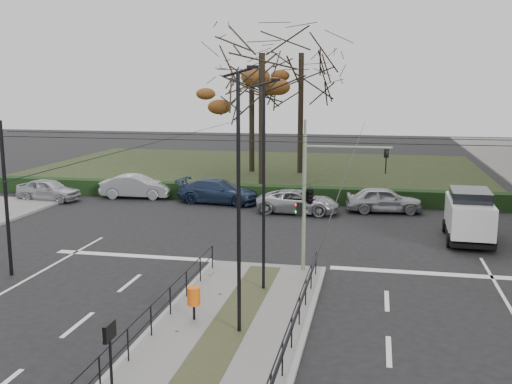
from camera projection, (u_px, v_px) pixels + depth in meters
ground at (240, 312)px, 19.50m from camera, size 140.00×140.00×0.00m
median_island at (221, 342)px, 17.07m from camera, size 4.40×15.00×0.14m
park at (255, 169)px, 51.52m from camera, size 38.00×26.00×0.10m
hedge at (214, 191)px, 38.51m from camera, size 38.00×1.00×1.00m
median_railing at (220, 313)px, 16.81m from camera, size 4.14×13.24×0.92m
catenary at (250, 200)px, 20.44m from camera, size 20.00×34.00×6.00m
traffic_light at (312, 193)px, 22.91m from camera, size 3.59×2.03×5.27m
litter_bin at (194, 297)px, 18.41m from camera, size 0.40×0.40×1.04m
info_panel at (110, 341)px, 13.29m from camera, size 0.11×0.52×1.99m
streetlamp_median_near at (239, 201)px, 16.94m from camera, size 0.64×0.13×7.69m
streetlamp_median_far at (264, 185)px, 20.64m from camera, size 0.62×0.13×7.37m
parked_car_first at (49, 190)px, 37.93m from camera, size 4.29×2.09×1.41m
parked_car_second at (136, 186)px, 38.87m from camera, size 4.66×1.93×1.50m
parked_car_third at (219, 191)px, 37.17m from camera, size 5.35×2.67×1.49m
parked_car_fourth at (298, 202)px, 34.36m from camera, size 4.81×2.38×1.31m
white_van at (469, 214)px, 28.17m from camera, size 2.25×4.66×2.45m
rust_tree at (252, 76)px, 48.74m from camera, size 7.44×7.44×10.31m
bare_tree_center at (301, 62)px, 47.83m from camera, size 7.85×7.85×12.83m
bare_tree_near at (262, 63)px, 39.88m from camera, size 7.32×7.32×12.29m
parked_car_fifth at (384, 200)px, 34.54m from camera, size 4.51×2.24×1.48m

